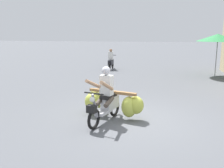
# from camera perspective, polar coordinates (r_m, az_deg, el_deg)

# --- Properties ---
(ground_plane) EXTENTS (120.00, 120.00, 0.00)m
(ground_plane) POSITION_cam_1_polar(r_m,az_deg,el_deg) (7.43, 5.01, -8.12)
(ground_plane) COLOR #56595E
(motorbike_main_loaded) EXTENTS (1.94, 1.95, 1.58)m
(motorbike_main_loaded) POSITION_cam_1_polar(r_m,az_deg,el_deg) (7.49, -0.93, -3.87)
(motorbike_main_loaded) COLOR black
(motorbike_main_loaded) RESTS_ON ground
(motorbike_distant_ahead_left) EXTENTS (0.50, 1.62, 1.40)m
(motorbike_distant_ahead_left) POSITION_cam_1_polar(r_m,az_deg,el_deg) (17.19, -0.26, 5.14)
(motorbike_distant_ahead_left) COLOR black
(motorbike_distant_ahead_left) RESTS_ON ground
(market_umbrella_near_shop) EXTENTS (2.35, 2.35, 2.40)m
(market_umbrella_near_shop) POSITION_cam_1_polar(r_m,az_deg,el_deg) (15.65, 22.64, 9.57)
(market_umbrella_near_shop) COLOR #99999E
(market_umbrella_near_shop) RESTS_ON ground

